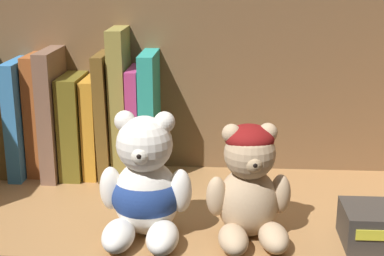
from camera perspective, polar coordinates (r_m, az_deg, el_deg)
The scene contains 14 objects.
shelf_board at distance 83.33cm, azimuth 0.36°, elevation -8.34°, with size 78.94×31.58×2.00cm, color #9E7042.
shelf_back_panel at distance 93.93cm, azimuth 0.96°, elevation 4.70°, with size 81.34×1.20×33.52cm, color brown.
book_2 at distance 99.16cm, azimuth -17.80°, elevation 0.22°, with size 3.31×10.63×15.05cm, color brown.
book_3 at distance 97.63cm, azimuth -16.27°, elevation 1.23°, with size 2.15×13.74×18.75cm, color teal.
book_4 at distance 96.67cm, azimuth -14.81°, elevation 1.43°, with size 2.68×9.32×19.49cm, color #9F5125.
book_5 at distance 95.70cm, azimuth -13.25°, elevation 1.70°, with size 2.41×14.26×20.48cm, color brown.
book_6 at distance 95.39cm, azimuth -11.38°, elevation 0.48°, with size 3.35×12.21×16.35cm, color brown.
book_7 at distance 94.73cm, azimuth -9.63°, elevation 0.33°, with size 2.12×10.72×15.92cm, color #C88827.
book_8 at distance 93.71cm, azimuth -8.37°, elevation 1.47°, with size 1.84×11.83×19.90cm, color brown.
book_9 at distance 92.76cm, azimuth -6.97°, elevation 2.59°, with size 2.48×10.29×23.74cm, color olive.
book_10 at distance 93.14cm, azimuth -5.47°, elevation 0.77°, with size 1.80×11.50×17.69cm, color #B73875.
book_11 at distance 92.47cm, azimuth -4.06°, elevation 1.48°, with size 2.37×12.87×20.14cm, color teal.
teddy_bear_larger at distance 72.51cm, azimuth -4.65°, elevation -5.98°, with size 11.79×12.29×16.21cm.
teddy_bear_smaller at distance 71.74cm, azimuth 5.71°, elevation -5.70°, with size 10.97×11.36×14.81cm.
Camera 1 is at (4.35, -75.40, 36.21)cm, focal length 53.71 mm.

